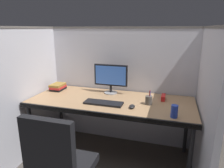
{
  "coord_description": "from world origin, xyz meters",
  "views": [
    {
      "loc": [
        0.67,
        -1.85,
        1.55
      ],
      "look_at": [
        0.0,
        0.35,
        0.92
      ],
      "focal_mm": 32.65,
      "sensor_mm": 36.0,
      "label": 1
    }
  ],
  "objects_px": {
    "pen_cup": "(149,100)",
    "soda_can": "(174,111)",
    "book_stack": "(58,87)",
    "keyboard_main": "(103,103)",
    "monitor_center": "(111,77)",
    "desk": "(110,104)",
    "computer_mouse": "(132,106)",
    "red_stapler": "(163,97)"
  },
  "relations": [
    {
      "from": "desk",
      "to": "red_stapler",
      "type": "distance_m",
      "value": 0.63
    },
    {
      "from": "keyboard_main",
      "to": "book_stack",
      "type": "distance_m",
      "value": 0.83
    },
    {
      "from": "soda_can",
      "to": "book_stack",
      "type": "xyz_separation_m",
      "value": [
        -1.52,
        0.47,
        -0.02
      ]
    },
    {
      "from": "pen_cup",
      "to": "desk",
      "type": "bearing_deg",
      "value": 179.26
    },
    {
      "from": "red_stapler",
      "to": "soda_can",
      "type": "bearing_deg",
      "value": -75.23
    },
    {
      "from": "red_stapler",
      "to": "keyboard_main",
      "type": "bearing_deg",
      "value": -152.02
    },
    {
      "from": "computer_mouse",
      "to": "pen_cup",
      "type": "xyz_separation_m",
      "value": [
        0.15,
        0.16,
        0.03
      ]
    },
    {
      "from": "desk",
      "to": "book_stack",
      "type": "height_order",
      "value": "book_stack"
    },
    {
      "from": "book_stack",
      "to": "pen_cup",
      "type": "relative_size",
      "value": 1.3
    },
    {
      "from": "red_stapler",
      "to": "book_stack",
      "type": "relative_size",
      "value": 0.69
    },
    {
      "from": "computer_mouse",
      "to": "soda_can",
      "type": "distance_m",
      "value": 0.44
    },
    {
      "from": "monitor_center",
      "to": "book_stack",
      "type": "distance_m",
      "value": 0.75
    },
    {
      "from": "pen_cup",
      "to": "soda_can",
      "type": "bearing_deg",
      "value": -45.27
    },
    {
      "from": "keyboard_main",
      "to": "monitor_center",
      "type": "bearing_deg",
      "value": 95.27
    },
    {
      "from": "keyboard_main",
      "to": "computer_mouse",
      "type": "distance_m",
      "value": 0.33
    },
    {
      "from": "monitor_center",
      "to": "book_stack",
      "type": "xyz_separation_m",
      "value": [
        -0.73,
        -0.07,
        -0.17
      ]
    },
    {
      "from": "keyboard_main",
      "to": "book_stack",
      "type": "xyz_separation_m",
      "value": [
        -0.77,
        0.32,
        0.03
      ]
    },
    {
      "from": "computer_mouse",
      "to": "red_stapler",
      "type": "height_order",
      "value": "red_stapler"
    },
    {
      "from": "monitor_center",
      "to": "soda_can",
      "type": "bearing_deg",
      "value": -34.16
    },
    {
      "from": "desk",
      "to": "monitor_center",
      "type": "distance_m",
      "value": 0.38
    },
    {
      "from": "computer_mouse",
      "to": "soda_can",
      "type": "bearing_deg",
      "value": -14.89
    },
    {
      "from": "computer_mouse",
      "to": "book_stack",
      "type": "height_order",
      "value": "book_stack"
    },
    {
      "from": "book_stack",
      "to": "pen_cup",
      "type": "height_order",
      "value": "pen_cup"
    },
    {
      "from": "red_stapler",
      "to": "book_stack",
      "type": "xyz_separation_m",
      "value": [
        -1.39,
        -0.01,
        0.01
      ]
    },
    {
      "from": "monitor_center",
      "to": "soda_can",
      "type": "height_order",
      "value": "monitor_center"
    },
    {
      "from": "book_stack",
      "to": "desk",
      "type": "bearing_deg",
      "value": -13.08
    },
    {
      "from": "soda_can",
      "to": "book_stack",
      "type": "relative_size",
      "value": 0.56
    },
    {
      "from": "desk",
      "to": "red_stapler",
      "type": "height_order",
      "value": "red_stapler"
    },
    {
      "from": "desk",
      "to": "pen_cup",
      "type": "bearing_deg",
      "value": -0.74
    },
    {
      "from": "computer_mouse",
      "to": "book_stack",
      "type": "xyz_separation_m",
      "value": [
        -1.09,
        0.35,
        0.03
      ]
    },
    {
      "from": "red_stapler",
      "to": "soda_can",
      "type": "relative_size",
      "value": 1.23
    },
    {
      "from": "monitor_center",
      "to": "keyboard_main",
      "type": "xyz_separation_m",
      "value": [
        0.04,
        -0.39,
        -0.2
      ]
    },
    {
      "from": "keyboard_main",
      "to": "red_stapler",
      "type": "distance_m",
      "value": 0.71
    },
    {
      "from": "monitor_center",
      "to": "red_stapler",
      "type": "xyz_separation_m",
      "value": [
        0.66,
        -0.06,
        -0.19
      ]
    },
    {
      "from": "keyboard_main",
      "to": "pen_cup",
      "type": "height_order",
      "value": "pen_cup"
    },
    {
      "from": "keyboard_main",
      "to": "pen_cup",
      "type": "distance_m",
      "value": 0.5
    },
    {
      "from": "red_stapler",
      "to": "computer_mouse",
      "type": "bearing_deg",
      "value": -129.66
    },
    {
      "from": "computer_mouse",
      "to": "book_stack",
      "type": "distance_m",
      "value": 1.15
    },
    {
      "from": "desk",
      "to": "red_stapler",
      "type": "relative_size",
      "value": 12.67
    },
    {
      "from": "keyboard_main",
      "to": "book_stack",
      "type": "relative_size",
      "value": 1.97
    },
    {
      "from": "computer_mouse",
      "to": "book_stack",
      "type": "bearing_deg",
      "value": 162.15
    },
    {
      "from": "monitor_center",
      "to": "pen_cup",
      "type": "distance_m",
      "value": 0.61
    }
  ]
}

